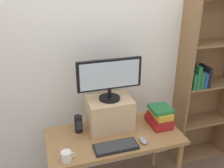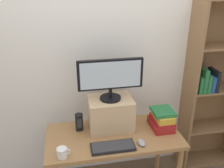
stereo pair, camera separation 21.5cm
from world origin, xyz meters
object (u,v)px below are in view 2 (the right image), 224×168
riser_box (110,113)px  coffee_mug (62,153)px  desk_speaker (79,122)px  keyboard (113,147)px  computer_mouse (142,142)px  book_stack (162,119)px  computer_monitor (110,77)px  desk (114,143)px  bookshelf_unit (214,87)px

riser_box → coffee_mug: bearing=-143.0°
desk_speaker → keyboard: bearing=-52.0°
keyboard → computer_mouse: computer_mouse is taller
computer_mouse → book_stack: bearing=39.0°
computer_mouse → desk_speaker: desk_speaker is taller
book_stack → desk_speaker: book_stack is taller
computer_monitor → coffee_mug: (-0.46, -0.35, -0.49)m
desk → keyboard: 0.22m
computer_monitor → coffee_mug: size_ratio=5.26×
riser_box → desk_speaker: (-0.30, 0.02, -0.07)m
bookshelf_unit → computer_mouse: bearing=-152.7°
desk → computer_mouse: 0.30m
computer_monitor → book_stack: size_ratio=2.19×
riser_box → computer_mouse: size_ratio=3.94×
desk → book_stack: 0.51m
book_stack → coffee_mug: size_ratio=2.40×
computer_mouse → desk: bearing=139.3°
book_stack → bookshelf_unit: bearing=22.0°
coffee_mug → desk_speaker: size_ratio=0.67×
computer_mouse → computer_monitor: bearing=125.2°
riser_box → book_stack: riser_box is taller
desk → riser_box: (-0.01, 0.13, 0.24)m
bookshelf_unit → book_stack: (-0.68, -0.28, -0.16)m
riser_box → book_stack: 0.50m
riser_box → computer_monitor: bearing=-90.0°
riser_box → desk_speaker: bearing=176.4°
bookshelf_unit → book_stack: size_ratio=7.02×
keyboard → desk_speaker: size_ratio=2.27×
desk → computer_monitor: 0.63m
desk → bookshelf_unit: (1.16, 0.31, 0.33)m
book_stack → keyboard: bearing=-157.2°
computer_mouse → coffee_mug: size_ratio=0.93×
desk → riser_box: riser_box is taller
riser_box → coffee_mug: size_ratio=3.68×
bookshelf_unit → desk_speaker: bearing=-173.6°
bookshelf_unit → coffee_mug: size_ratio=16.82×
keyboard → book_stack: 0.57m
book_stack → desk_speaker: size_ratio=1.61×
desk → computer_mouse: size_ratio=11.84×
computer_mouse → bookshelf_unit: bearing=27.3°
riser_box → computer_monitor: size_ratio=0.70×
coffee_mug → desk_speaker: desk_speaker is taller
keyboard → coffee_mug: coffee_mug is taller
desk_speaker → desk: bearing=-25.7°
coffee_mug → book_stack: bearing=15.0°
book_stack → desk: bearing=-176.0°
bookshelf_unit → book_stack: bookshelf_unit is taller
keyboard → desk_speaker: desk_speaker is taller
bookshelf_unit → keyboard: bookshelf_unit is taller
riser_box → keyboard: 0.35m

